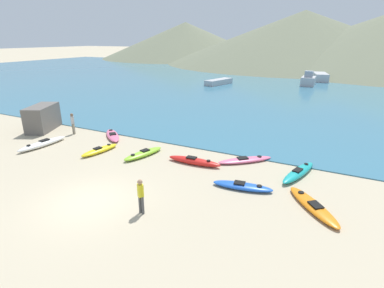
% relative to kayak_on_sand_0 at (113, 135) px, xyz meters
% --- Properties ---
extents(ground_plane, '(400.00, 400.00, 0.00)m').
position_rel_kayak_on_sand_0_xyz_m(ground_plane, '(5.25, -7.52, -0.15)').
color(ground_plane, tan).
extents(bay_water, '(160.00, 70.00, 0.06)m').
position_rel_kayak_on_sand_0_xyz_m(bay_water, '(5.25, 35.63, -0.12)').
color(bay_water, teal).
rests_on(bay_water, ground_plane).
extents(far_hill_left, '(58.56, 58.56, 12.00)m').
position_rel_kayak_on_sand_0_xyz_m(far_hill_left, '(-38.52, 83.24, 5.85)').
color(far_hill_left, '#6B7056').
rests_on(far_hill_left, ground_plane).
extents(far_hill_midleft, '(76.20, 76.20, 13.98)m').
position_rel_kayak_on_sand_0_xyz_m(far_hill_midleft, '(1.90, 77.16, 6.84)').
color(far_hill_midleft, '#6B7056').
rests_on(far_hill_midleft, ground_plane).
extents(kayak_on_sand_0, '(2.88, 2.65, 0.35)m').
position_rel_kayak_on_sand_0_xyz_m(kayak_on_sand_0, '(0.00, 0.00, 0.00)').
color(kayak_on_sand_0, '#E5668C').
rests_on(kayak_on_sand_0, ground_plane).
extents(kayak_on_sand_1, '(2.94, 1.14, 0.32)m').
position_rel_kayak_on_sand_0_xyz_m(kayak_on_sand_1, '(10.84, -3.29, -0.01)').
color(kayak_on_sand_1, blue).
rests_on(kayak_on_sand_1, ground_plane).
extents(kayak_on_sand_2, '(1.37, 2.97, 0.36)m').
position_rel_kayak_on_sand_0_xyz_m(kayak_on_sand_2, '(4.15, -1.99, 0.01)').
color(kayak_on_sand_2, '#8CCC2D').
rests_on(kayak_on_sand_2, ground_plane).
extents(kayak_on_sand_3, '(0.84, 3.49, 0.41)m').
position_rel_kayak_on_sand_0_xyz_m(kayak_on_sand_3, '(-2.85, -3.59, 0.03)').
color(kayak_on_sand_3, white).
rests_on(kayak_on_sand_3, ground_plane).
extents(kayak_on_sand_4, '(1.52, 3.44, 0.41)m').
position_rel_kayak_on_sand_0_xyz_m(kayak_on_sand_4, '(12.99, -0.56, 0.03)').
color(kayak_on_sand_4, teal).
rests_on(kayak_on_sand_4, ground_plane).
extents(kayak_on_sand_5, '(3.22, 0.75, 0.41)m').
position_rel_kayak_on_sand_0_xyz_m(kayak_on_sand_5, '(7.45, -1.68, 0.03)').
color(kayak_on_sand_5, red).
rests_on(kayak_on_sand_5, ground_plane).
extents(kayak_on_sand_6, '(1.02, 2.75, 0.35)m').
position_rel_kayak_on_sand_0_xyz_m(kayak_on_sand_6, '(1.33, -2.72, 0.00)').
color(kayak_on_sand_6, yellow).
rests_on(kayak_on_sand_6, ground_plane).
extents(kayak_on_sand_7, '(2.72, 3.11, 0.31)m').
position_rel_kayak_on_sand_0_xyz_m(kayak_on_sand_7, '(14.03, -3.63, -0.02)').
color(kayak_on_sand_7, orange).
rests_on(kayak_on_sand_7, ground_plane).
extents(kayak_on_sand_8, '(2.93, 2.75, 0.29)m').
position_rel_kayak_on_sand_0_xyz_m(kayak_on_sand_8, '(9.95, -0.06, -0.03)').
color(kayak_on_sand_8, '#E5668C').
rests_on(kayak_on_sand_8, ground_plane).
extents(person_near_foreground, '(0.31, 0.27, 1.53)m').
position_rel_kayak_on_sand_0_xyz_m(person_near_foreground, '(7.81, -7.20, 0.73)').
color(person_near_foreground, '#4C4C4C').
rests_on(person_near_foreground, ground_plane).
extents(person_near_waterline, '(0.32, 0.28, 1.59)m').
position_rel_kayak_on_sand_0_xyz_m(person_near_waterline, '(-3.10, -0.70, 0.76)').
color(person_near_waterline, gray).
rests_on(person_near_waterline, ground_plane).
extents(moored_boat_0, '(2.80, 5.46, 0.78)m').
position_rel_kayak_on_sand_0_xyz_m(moored_boat_0, '(-2.90, 27.37, 0.30)').
color(moored_boat_0, '#B2B2B7').
rests_on(moored_boat_0, bay_water).
extents(moored_boat_1, '(1.96, 3.36, 2.15)m').
position_rel_kayak_on_sand_0_xyz_m(moored_boat_1, '(9.42, 32.48, 0.66)').
color(moored_boat_1, '#B2B2B7').
rests_on(moored_boat_1, bay_water).
extents(moored_boat_2, '(3.04, 5.19, 1.26)m').
position_rel_kayak_on_sand_0_xyz_m(moored_boat_2, '(10.54, 38.84, 0.54)').
color(moored_boat_2, '#B2B2B7').
rests_on(moored_boat_2, bay_water).
extents(shoreline_rock, '(2.65, 3.43, 1.91)m').
position_rel_kayak_on_sand_0_xyz_m(shoreline_rock, '(-6.05, -0.96, 0.80)').
color(shoreline_rock, '#605B56').
rests_on(shoreline_rock, ground_plane).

